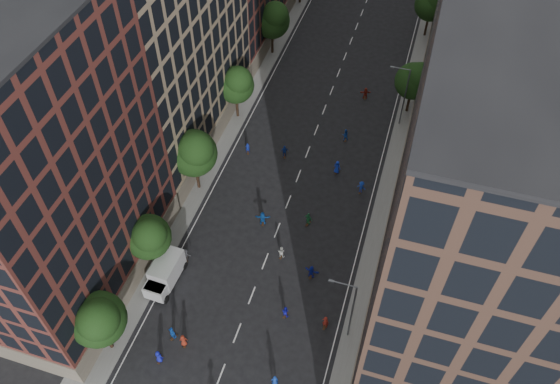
# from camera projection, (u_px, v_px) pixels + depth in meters

# --- Properties ---
(ground) EXTENTS (240.00, 240.00, 0.00)m
(ground) POSITION_uv_depth(u_px,v_px,m) (315.00, 132.00, 74.07)
(ground) COLOR black
(ground) RESTS_ON ground
(sidewalk_left) EXTENTS (4.00, 105.00, 0.15)m
(sidewalk_left) POSITION_uv_depth(u_px,v_px,m) (250.00, 83.00, 81.09)
(sidewalk_left) COLOR slate
(sidewalk_left) RESTS_ON ground
(sidewalk_right) EXTENTS (4.00, 105.00, 0.15)m
(sidewalk_right) POSITION_uv_depth(u_px,v_px,m) (412.00, 114.00, 76.43)
(sidewalk_right) COLOR slate
(sidewalk_right) RESTS_ON ground
(bldg_left_a) EXTENTS (14.00, 22.00, 30.00)m
(bldg_left_a) POSITION_uv_depth(u_px,v_px,m) (33.00, 176.00, 48.17)
(bldg_left_a) COLOR #5C2923
(bldg_left_a) RESTS_ON ground
(bldg_left_b) EXTENTS (14.00, 26.00, 34.00)m
(bldg_left_b) POSITION_uv_depth(u_px,v_px,m) (150.00, 16.00, 61.85)
(bldg_left_b) COLOR #978062
(bldg_left_b) RESTS_ON ground
(bldg_right_a) EXTENTS (14.00, 30.00, 36.00)m
(bldg_right_a) POSITION_uv_depth(u_px,v_px,m) (487.00, 219.00, 41.07)
(bldg_right_a) COLOR #473026
(bldg_right_a) RESTS_ON ground
(bldg_right_b) EXTENTS (14.00, 28.00, 33.00)m
(bldg_right_b) POSITION_uv_depth(u_px,v_px,m) (497.00, 33.00, 60.54)
(bldg_right_b) COLOR #6F685C
(bldg_right_b) RESTS_ON ground
(tree_left_0) EXTENTS (5.20, 5.20, 8.83)m
(tree_left_0) POSITION_uv_depth(u_px,v_px,m) (98.00, 319.00, 48.88)
(tree_left_0) COLOR black
(tree_left_0) RESTS_ON ground
(tree_left_1) EXTENTS (4.80, 4.80, 8.21)m
(tree_left_1) POSITION_uv_depth(u_px,v_px,m) (149.00, 236.00, 55.52)
(tree_left_1) COLOR black
(tree_left_1) RESTS_ON ground
(tree_left_2) EXTENTS (5.60, 5.60, 9.45)m
(tree_left_2) POSITION_uv_depth(u_px,v_px,m) (194.00, 152.00, 62.48)
(tree_left_2) COLOR black
(tree_left_2) RESTS_ON ground
(tree_left_3) EXTENTS (5.00, 5.00, 8.58)m
(tree_left_3) POSITION_uv_depth(u_px,v_px,m) (236.00, 84.00, 71.76)
(tree_left_3) COLOR black
(tree_left_3) RESTS_ON ground
(tree_left_4) EXTENTS (5.40, 5.40, 9.08)m
(tree_left_4) POSITION_uv_depth(u_px,v_px,m) (273.00, 19.00, 81.66)
(tree_left_4) COLOR black
(tree_left_4) RESTS_ON ground
(tree_right_a) EXTENTS (5.00, 5.00, 8.39)m
(tree_right_a) POSITION_uv_depth(u_px,v_px,m) (415.00, 80.00, 72.60)
(tree_right_a) COLOR black
(tree_right_a) RESTS_ON ground
(tree_right_b) EXTENTS (5.20, 5.20, 8.83)m
(tree_right_b) POSITION_uv_depth(u_px,v_px,m) (433.00, 3.00, 85.00)
(tree_right_b) COLOR black
(tree_right_b) RESTS_ON ground
(streetlamp_near) EXTENTS (2.64, 0.22, 9.06)m
(streetlamp_near) POSITION_uv_depth(u_px,v_px,m) (350.00, 309.00, 50.48)
(streetlamp_near) COLOR #595B60
(streetlamp_near) RESTS_ON ground
(streetlamp_far) EXTENTS (2.64, 0.22, 9.06)m
(streetlamp_far) POSITION_uv_depth(u_px,v_px,m) (404.00, 94.00, 71.35)
(streetlamp_far) COLOR #595B60
(streetlamp_far) RESTS_ON ground
(cargo_van) EXTENTS (2.75, 5.52, 2.89)m
(cargo_van) POSITION_uv_depth(u_px,v_px,m) (165.00, 273.00, 57.36)
(cargo_van) COLOR silver
(cargo_van) RESTS_ON ground
(skater_0) EXTENTS (0.84, 0.57, 1.67)m
(skater_0) POSITION_uv_depth(u_px,v_px,m) (159.00, 357.00, 51.94)
(skater_0) COLOR #151BAC
(skater_0) RESTS_ON ground
(skater_1) EXTENTS (0.81, 0.68, 1.89)m
(skater_1) POSITION_uv_depth(u_px,v_px,m) (275.00, 381.00, 50.24)
(skater_1) COLOR #153AAA
(skater_1) RESTS_ON ground
(skater_2) EXTENTS (0.85, 0.72, 1.53)m
(skater_2) POSITION_uv_depth(u_px,v_px,m) (285.00, 312.00, 55.18)
(skater_2) COLOR #1616B4
(skater_2) RESTS_ON ground
(skater_4) EXTENTS (1.20, 0.87, 1.88)m
(skater_4) POSITION_uv_depth(u_px,v_px,m) (173.00, 333.00, 53.42)
(skater_4) COLOR blue
(skater_4) RESTS_ON ground
(skater_5) EXTENTS (1.66, 0.75, 1.73)m
(skater_5) POSITION_uv_depth(u_px,v_px,m) (311.00, 272.00, 58.22)
(skater_5) COLOR #121D95
(skater_5) RESTS_ON ground
(skater_6) EXTENTS (0.93, 0.79, 1.62)m
(skater_6) POSITION_uv_depth(u_px,v_px,m) (183.00, 340.00, 53.06)
(skater_6) COLOR maroon
(skater_6) RESTS_ON ground
(skater_7) EXTENTS (0.71, 0.51, 1.81)m
(skater_7) POSITION_uv_depth(u_px,v_px,m) (325.00, 322.00, 54.26)
(skater_7) COLOR maroon
(skater_7) RESTS_ON ground
(skater_8) EXTENTS (0.80, 0.62, 1.62)m
(skater_8) POSITION_uv_depth(u_px,v_px,m) (281.00, 252.00, 59.98)
(skater_8) COLOR silver
(skater_8) RESTS_ON ground
(skater_9) EXTENTS (1.27, 1.00, 1.73)m
(skater_9) POSITION_uv_depth(u_px,v_px,m) (186.00, 255.00, 59.63)
(skater_9) COLOR #3A3A3E
(skater_9) RESTS_ON ground
(skater_10) EXTENTS (1.16, 0.83, 1.83)m
(skater_10) POSITION_uv_depth(u_px,v_px,m) (308.00, 219.00, 62.91)
(skater_10) COLOR #216E3C
(skater_10) RESTS_ON ground
(skater_11) EXTENTS (1.84, 0.97, 1.89)m
(skater_11) POSITION_uv_depth(u_px,v_px,m) (263.00, 218.00, 62.94)
(skater_11) COLOR #144CA6
(skater_11) RESTS_ON ground
(skater_12) EXTENTS (1.02, 0.79, 1.84)m
(skater_12) POSITION_uv_depth(u_px,v_px,m) (337.00, 167.00, 68.41)
(skater_12) COLOR #172FBE
(skater_12) RESTS_ON ground
(skater_13) EXTENTS (0.67, 0.57, 1.58)m
(skater_13) POSITION_uv_depth(u_px,v_px,m) (248.00, 148.00, 70.87)
(skater_13) COLOR navy
(skater_13) RESTS_ON ground
(skater_14) EXTENTS (1.02, 0.92, 1.71)m
(skater_14) POSITION_uv_depth(u_px,v_px,m) (345.00, 135.00, 72.45)
(skater_14) COLOR #1645B5
(skater_14) RESTS_ON ground
(skater_15) EXTENTS (1.19, 0.81, 1.70)m
(skater_15) POSITION_uv_depth(u_px,v_px,m) (361.00, 187.00, 66.28)
(skater_15) COLOR #13309D
(skater_15) RESTS_ON ground
(skater_16) EXTENTS (1.14, 0.74, 1.80)m
(skater_16) POSITION_uv_depth(u_px,v_px,m) (285.00, 152.00, 70.31)
(skater_16) COLOR #13319A
(skater_16) RESTS_ON ground
(skater_17) EXTENTS (1.68, 0.93, 1.73)m
(skater_17) POSITION_uv_depth(u_px,v_px,m) (365.00, 94.00, 78.23)
(skater_17) COLOR maroon
(skater_17) RESTS_ON ground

